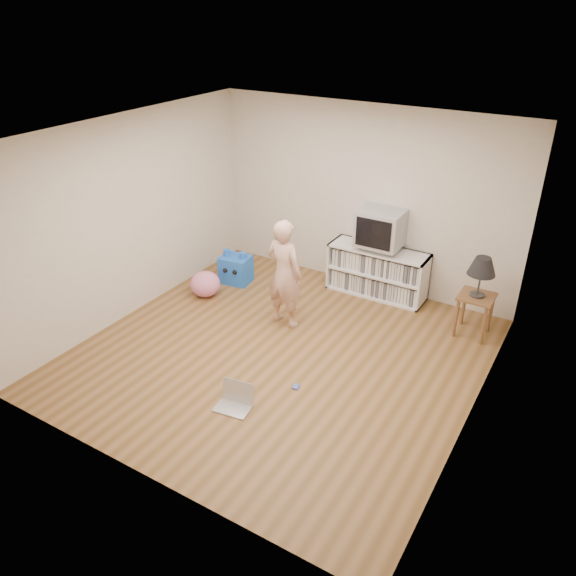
% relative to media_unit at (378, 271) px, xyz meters
% --- Properties ---
extents(ground, '(4.50, 4.50, 0.00)m').
position_rel_media_unit_xyz_m(ground, '(-0.38, -2.04, -0.35)').
color(ground, brown).
rests_on(ground, ground).
extents(walls, '(4.52, 4.52, 2.60)m').
position_rel_media_unit_xyz_m(walls, '(-0.38, -2.04, 0.95)').
color(walls, silver).
rests_on(walls, ground).
extents(ceiling, '(4.50, 4.50, 0.01)m').
position_rel_media_unit_xyz_m(ceiling, '(-0.38, -2.04, 2.25)').
color(ceiling, white).
rests_on(ceiling, walls).
extents(media_unit, '(1.40, 0.45, 0.70)m').
position_rel_media_unit_xyz_m(media_unit, '(0.00, 0.00, 0.00)').
color(media_unit, white).
rests_on(media_unit, ground).
extents(dvd_deck, '(0.45, 0.35, 0.07)m').
position_rel_media_unit_xyz_m(dvd_deck, '(0.00, -0.02, 0.39)').
color(dvd_deck, gray).
rests_on(dvd_deck, media_unit).
extents(crt_tv, '(0.60, 0.53, 0.50)m').
position_rel_media_unit_xyz_m(crt_tv, '(0.00, -0.02, 0.67)').
color(crt_tv, '#9D9DA1').
rests_on(crt_tv, dvd_deck).
extents(side_table, '(0.42, 0.42, 0.55)m').
position_rel_media_unit_xyz_m(side_table, '(1.46, -0.39, 0.07)').
color(side_table, brown).
rests_on(side_table, ground).
extents(table_lamp, '(0.34, 0.34, 0.52)m').
position_rel_media_unit_xyz_m(table_lamp, '(1.46, -0.39, 0.59)').
color(table_lamp, '#333333').
rests_on(table_lamp, side_table).
extents(person, '(0.56, 0.41, 1.44)m').
position_rel_media_unit_xyz_m(person, '(-0.71, -1.38, 0.37)').
color(person, '#D9A894').
rests_on(person, ground).
extents(laptop, '(0.40, 0.34, 0.25)m').
position_rel_media_unit_xyz_m(laptop, '(-0.28, -3.08, -0.28)').
color(laptop, silver).
rests_on(laptop, ground).
extents(playing_cards, '(0.08, 0.10, 0.02)m').
position_rel_media_unit_xyz_m(playing_cards, '(0.11, -2.49, -0.34)').
color(playing_cards, '#4B60C8').
rests_on(playing_cards, ground).
extents(plush_blue, '(0.47, 0.42, 0.50)m').
position_rel_media_unit_xyz_m(plush_blue, '(-1.95, -0.75, -0.14)').
color(plush_blue, blue).
rests_on(plush_blue, ground).
extents(plush_pink, '(0.48, 0.48, 0.36)m').
position_rel_media_unit_xyz_m(plush_pink, '(-2.07, -1.32, -0.17)').
color(plush_pink, pink).
rests_on(plush_pink, ground).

